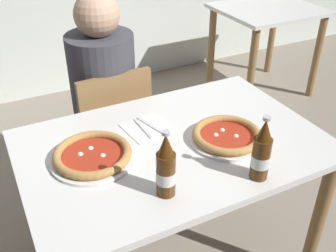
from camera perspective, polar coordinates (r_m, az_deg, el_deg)
dining_table_main at (r=1.65m, az=0.79°, el=-5.67°), size 1.20×0.80×0.75m
chair_behind_table at (r=2.18m, az=-8.23°, el=-0.50°), size 0.42×0.42×0.85m
diner_seated at (r=2.17m, az=-8.96°, el=2.39°), size 0.34×0.34×1.21m
dining_table_background at (r=3.50m, az=13.96°, el=13.75°), size 0.80×0.70×0.75m
pizza_margherita_near at (r=1.60m, az=8.49°, el=-1.42°), size 0.30×0.30×0.04m
pizza_marinara_far at (r=1.50m, az=-10.81°, el=-4.17°), size 0.32×0.32×0.04m
beer_bottle_left at (r=1.28m, az=-0.30°, el=-6.15°), size 0.07×0.07×0.25m
beer_bottle_center at (r=1.38m, az=13.32°, el=-3.79°), size 0.07×0.07×0.25m
napkin_with_cutlery at (r=1.67m, az=-2.97°, el=-0.27°), size 0.20×0.20×0.01m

